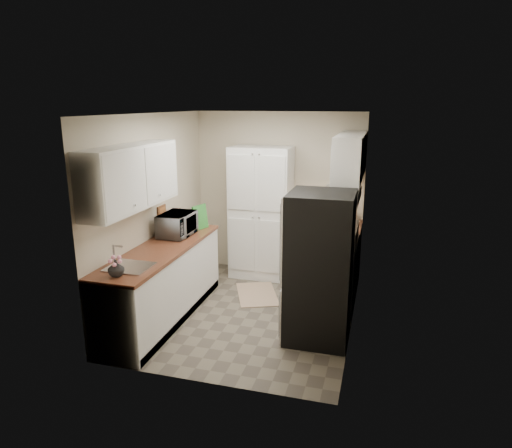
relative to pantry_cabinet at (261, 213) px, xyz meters
name	(u,v)px	position (x,y,z in m)	size (l,w,h in m)	color
ground	(249,312)	(0.20, -1.32, -1.00)	(3.20, 3.20, 0.00)	#665B4C
room_shell	(247,188)	(0.18, -1.32, 0.63)	(2.64, 3.24, 2.52)	beige
pantry_cabinet	(261,213)	(0.00, 0.00, 0.00)	(0.90, 0.55, 2.00)	white
base_cabinet_left	(163,284)	(-0.79, -1.75, -0.56)	(0.60, 2.30, 0.88)	white
countertop_left	(161,249)	(-0.79, -1.75, -0.10)	(0.63, 2.33, 0.04)	brown
base_cabinet_right	(337,257)	(1.19, -0.12, -0.56)	(0.60, 0.80, 0.88)	white
countertop_right	(339,227)	(1.19, -0.12, -0.10)	(0.63, 0.83, 0.04)	brown
electric_range	(330,274)	(1.17, -0.93, -0.52)	(0.71, 0.78, 1.13)	#B7B7BC
refrigerator	(320,268)	(1.14, -1.73, -0.15)	(0.70, 0.72, 1.70)	#B7B7BC
microwave	(177,224)	(-0.82, -1.21, 0.07)	(0.55, 0.37, 0.30)	#ADAEB2
wine_bottle	(180,220)	(-0.89, -0.95, 0.06)	(0.07, 0.07, 0.28)	black
flower_vase	(116,268)	(-0.79, -2.72, 0.01)	(0.17, 0.17, 0.17)	silver
cutting_board	(200,217)	(-0.65, -0.82, 0.09)	(0.02, 0.27, 0.34)	#2F8730
toaster_oven	(339,216)	(1.17, -0.05, 0.04)	(0.33, 0.42, 0.24)	#ADAEB2
fruit_basket	(338,204)	(1.16, -0.08, 0.22)	(0.28, 0.28, 0.12)	orange
kitchen_mat	(257,294)	(0.15, -0.77, -0.99)	(0.53, 0.84, 0.01)	tan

